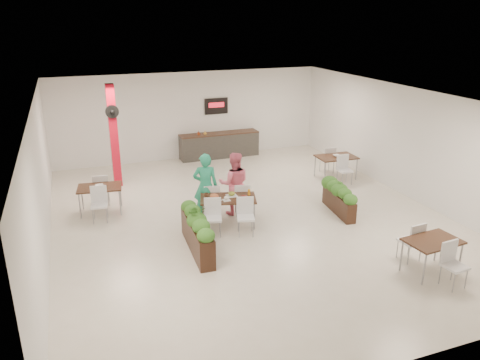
{
  "coord_description": "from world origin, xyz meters",
  "views": [
    {
      "loc": [
        -4.25,
        -10.67,
        5.14
      ],
      "look_at": [
        -0.27,
        -0.0,
        1.1
      ],
      "focal_mm": 35.0,
      "sensor_mm": 36.0,
      "label": 1
    }
  ],
  "objects_px": {
    "side_table_b": "(336,160)",
    "side_table_c": "(432,246)",
    "service_counter": "(219,144)",
    "side_table_a": "(100,191)",
    "planter_left": "(197,229)",
    "red_column": "(114,135)",
    "main_table": "(228,202)",
    "diner_man": "(205,186)",
    "diner_woman": "(234,184)",
    "planter_right": "(339,196)"
  },
  "relations": [
    {
      "from": "service_counter",
      "to": "diner_man",
      "type": "bearing_deg",
      "value": -111.67
    },
    {
      "from": "diner_man",
      "to": "diner_woman",
      "type": "height_order",
      "value": "diner_man"
    },
    {
      "from": "main_table",
      "to": "diner_man",
      "type": "distance_m",
      "value": 0.8
    },
    {
      "from": "planter_left",
      "to": "side_table_c",
      "type": "height_order",
      "value": "planter_left"
    },
    {
      "from": "planter_left",
      "to": "diner_man",
      "type": "bearing_deg",
      "value": 67.35
    },
    {
      "from": "service_counter",
      "to": "main_table",
      "type": "xyz_separation_m",
      "value": [
        -1.69,
        -5.89,
        0.14
      ]
    },
    {
      "from": "side_table_a",
      "to": "side_table_c",
      "type": "xyz_separation_m",
      "value": [
        6.19,
        -5.69,
        -0.01
      ]
    },
    {
      "from": "planter_right",
      "to": "side_table_c",
      "type": "relative_size",
      "value": 1.04
    },
    {
      "from": "service_counter",
      "to": "planter_left",
      "type": "xyz_separation_m",
      "value": [
        -2.8,
        -6.96,
        0.04
      ]
    },
    {
      "from": "service_counter",
      "to": "diner_woman",
      "type": "bearing_deg",
      "value": -103.74
    },
    {
      "from": "side_table_a",
      "to": "side_table_c",
      "type": "bearing_deg",
      "value": -34.91
    },
    {
      "from": "side_table_a",
      "to": "side_table_c",
      "type": "relative_size",
      "value": 1.01
    },
    {
      "from": "diner_woman",
      "to": "planter_right",
      "type": "distance_m",
      "value": 2.88
    },
    {
      "from": "diner_man",
      "to": "diner_woman",
      "type": "relative_size",
      "value": 1.03
    },
    {
      "from": "side_table_b",
      "to": "side_table_c",
      "type": "distance_m",
      "value": 6.09
    },
    {
      "from": "planter_left",
      "to": "side_table_a",
      "type": "xyz_separation_m",
      "value": [
        -1.88,
        3.05,
        0.09
      ]
    },
    {
      "from": "diner_man",
      "to": "side_table_b",
      "type": "xyz_separation_m",
      "value": [
        4.93,
        1.57,
        -0.26
      ]
    },
    {
      "from": "diner_woman",
      "to": "side_table_c",
      "type": "bearing_deg",
      "value": 138.89
    },
    {
      "from": "service_counter",
      "to": "side_table_c",
      "type": "height_order",
      "value": "service_counter"
    },
    {
      "from": "red_column",
      "to": "planter_right",
      "type": "distance_m",
      "value": 7.02
    },
    {
      "from": "service_counter",
      "to": "red_column",
      "type": "bearing_deg",
      "value": -155.0
    },
    {
      "from": "service_counter",
      "to": "planter_left",
      "type": "height_order",
      "value": "service_counter"
    },
    {
      "from": "service_counter",
      "to": "planter_right",
      "type": "distance_m",
      "value": 6.35
    },
    {
      "from": "side_table_b",
      "to": "side_table_c",
      "type": "height_order",
      "value": "same"
    },
    {
      "from": "diner_man",
      "to": "main_table",
      "type": "bearing_deg",
      "value": 137.11
    },
    {
      "from": "service_counter",
      "to": "diner_woman",
      "type": "relative_size",
      "value": 1.74
    },
    {
      "from": "service_counter",
      "to": "side_table_c",
      "type": "distance_m",
      "value": 9.72
    },
    {
      "from": "service_counter",
      "to": "side_table_a",
      "type": "height_order",
      "value": "service_counter"
    },
    {
      "from": "red_column",
      "to": "planter_left",
      "type": "distance_m",
      "value": 5.35
    },
    {
      "from": "main_table",
      "to": "side_table_c",
      "type": "relative_size",
      "value": 1.15
    },
    {
      "from": "side_table_c",
      "to": "side_table_b",
      "type": "bearing_deg",
      "value": 72.5
    },
    {
      "from": "side_table_a",
      "to": "planter_left",
      "type": "bearing_deg",
      "value": -50.71
    },
    {
      "from": "diner_woman",
      "to": "diner_man",
      "type": "bearing_deg",
      "value": 16.26
    },
    {
      "from": "side_table_c",
      "to": "planter_left",
      "type": "bearing_deg",
      "value": 143.65
    },
    {
      "from": "diner_woman",
      "to": "side_table_c",
      "type": "distance_m",
      "value": 5.19
    },
    {
      "from": "main_table",
      "to": "diner_woman",
      "type": "distance_m",
      "value": 0.8
    },
    {
      "from": "diner_man",
      "to": "side_table_b",
      "type": "relative_size",
      "value": 1.09
    },
    {
      "from": "main_table",
      "to": "side_table_a",
      "type": "xyz_separation_m",
      "value": [
        -2.98,
        1.98,
        -0.01
      ]
    },
    {
      "from": "red_column",
      "to": "service_counter",
      "type": "xyz_separation_m",
      "value": [
        4.0,
        1.86,
        -1.15
      ]
    },
    {
      "from": "side_table_c",
      "to": "side_table_a",
      "type": "bearing_deg",
      "value": 132.54
    },
    {
      "from": "planter_left",
      "to": "side_table_b",
      "type": "distance_m",
      "value": 6.54
    },
    {
      "from": "red_column",
      "to": "planter_left",
      "type": "height_order",
      "value": "red_column"
    },
    {
      "from": "red_column",
      "to": "side_table_b",
      "type": "bearing_deg",
      "value": -14.7
    },
    {
      "from": "diner_woman",
      "to": "side_table_b",
      "type": "bearing_deg",
      "value": -142.86
    },
    {
      "from": "planter_right",
      "to": "side_table_b",
      "type": "xyz_separation_m",
      "value": [
        1.44,
        2.53,
        0.16
      ]
    },
    {
      "from": "planter_left",
      "to": "side_table_a",
      "type": "height_order",
      "value": "planter_left"
    },
    {
      "from": "main_table",
      "to": "planter_left",
      "type": "height_order",
      "value": "planter_left"
    },
    {
      "from": "side_table_b",
      "to": "diner_woman",
      "type": "bearing_deg",
      "value": -156.55
    },
    {
      "from": "planter_right",
      "to": "red_column",
      "type": "bearing_deg",
      "value": 141.35
    },
    {
      "from": "main_table",
      "to": "diner_woman",
      "type": "height_order",
      "value": "diner_woman"
    }
  ]
}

